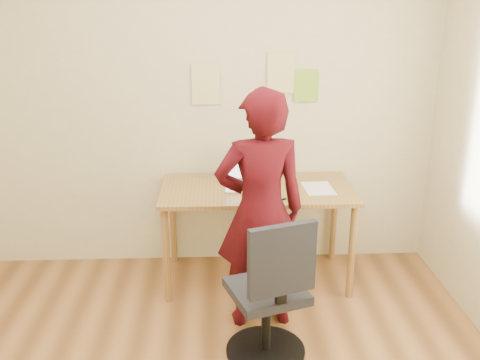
{
  "coord_description": "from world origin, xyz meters",
  "views": [
    {
      "loc": [
        0.07,
        -2.27,
        2.06
      ],
      "look_at": [
        0.21,
        0.95,
        0.95
      ],
      "focal_mm": 40.0,
      "sensor_mm": 36.0,
      "label": 1
    }
  ],
  "objects_px": {
    "phone": "(277,197)",
    "person": "(260,211)",
    "office_chair": "(271,301)",
    "desk": "(257,199)",
    "laptop": "(250,179)"
  },
  "relations": [
    {
      "from": "desk",
      "to": "office_chair",
      "type": "relative_size",
      "value": 1.51
    },
    {
      "from": "phone",
      "to": "office_chair",
      "type": "relative_size",
      "value": 0.15
    },
    {
      "from": "person",
      "to": "office_chair",
      "type": "bearing_deg",
      "value": 88.67
    },
    {
      "from": "phone",
      "to": "office_chair",
      "type": "distance_m",
      "value": 0.85
    },
    {
      "from": "phone",
      "to": "office_chair",
      "type": "xyz_separation_m",
      "value": [
        -0.11,
        -0.76,
        -0.35
      ]
    },
    {
      "from": "laptop",
      "to": "phone",
      "type": "distance_m",
      "value": 0.31
    },
    {
      "from": "laptop",
      "to": "phone",
      "type": "xyz_separation_m",
      "value": [
        0.18,
        -0.25,
        -0.05
      ]
    },
    {
      "from": "phone",
      "to": "person",
      "type": "xyz_separation_m",
      "value": [
        -0.15,
        -0.35,
        0.04
      ]
    },
    {
      "from": "desk",
      "to": "phone",
      "type": "distance_m",
      "value": 0.26
    },
    {
      "from": "office_chair",
      "to": "desk",
      "type": "bearing_deg",
      "value": 71.85
    },
    {
      "from": "desk",
      "to": "office_chair",
      "type": "height_order",
      "value": "office_chair"
    },
    {
      "from": "person",
      "to": "desk",
      "type": "bearing_deg",
      "value": -98.03
    },
    {
      "from": "phone",
      "to": "person",
      "type": "bearing_deg",
      "value": -146.1
    },
    {
      "from": "desk",
      "to": "laptop",
      "type": "relative_size",
      "value": 3.82
    },
    {
      "from": "desk",
      "to": "person",
      "type": "xyz_separation_m",
      "value": [
        -0.02,
        -0.56,
        0.13
      ]
    }
  ]
}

